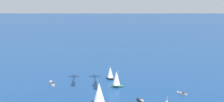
# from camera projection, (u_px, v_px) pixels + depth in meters

# --- Properties ---
(ground_plane) EXTENTS (2000.00, 2000.00, 0.00)m
(ground_plane) POSITION_uv_depth(u_px,v_px,m) (112.00, 95.00, 144.38)
(ground_plane) COLOR navy
(sailboat_far_port) EXTENTS (7.41, 4.50, 9.28)m
(sailboat_far_port) POSITION_uv_depth(u_px,v_px,m) (110.00, 73.00, 172.60)
(sailboat_far_port) COLOR black
(sailboat_far_port) RESTS_ON ground_plane
(motorboat_far_stbd) EXTENTS (5.87, 2.93, 1.65)m
(motorboat_far_stbd) POSITION_uv_depth(u_px,v_px,m) (182.00, 93.00, 145.94)
(motorboat_far_stbd) COLOR #9E9993
(motorboat_far_stbd) RESTS_ON ground_plane
(motorboat_inshore) EXTENTS (7.75, 6.18, 2.31)m
(motorboat_inshore) POSITION_uv_depth(u_px,v_px,m) (52.00, 83.00, 162.51)
(motorboat_inshore) COLOR #9E9993
(motorboat_inshore) RESTS_ON ground_plane
(motorboat_trailing) EXTENTS (6.62, 5.21, 1.97)m
(motorboat_trailing) POSITION_uv_depth(u_px,v_px,m) (141.00, 101.00, 134.60)
(motorboat_trailing) COLOR black
(motorboat_trailing) RESTS_ON ground_plane
(sailboat_mid_cluster) EXTENTS (10.74, 6.86, 13.34)m
(sailboat_mid_cluster) POSITION_uv_depth(u_px,v_px,m) (99.00, 94.00, 129.10)
(sailboat_mid_cluster) COLOR black
(sailboat_mid_cluster) RESTS_ON ground_plane
(sailboat_outer_ring_a) EXTENTS (8.21, 6.88, 10.85)m
(sailboat_outer_ring_a) POSITION_uv_depth(u_px,v_px,m) (116.00, 79.00, 156.88)
(sailboat_outer_ring_a) COLOR #33704C
(sailboat_outer_ring_a) RESTS_ON ground_plane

